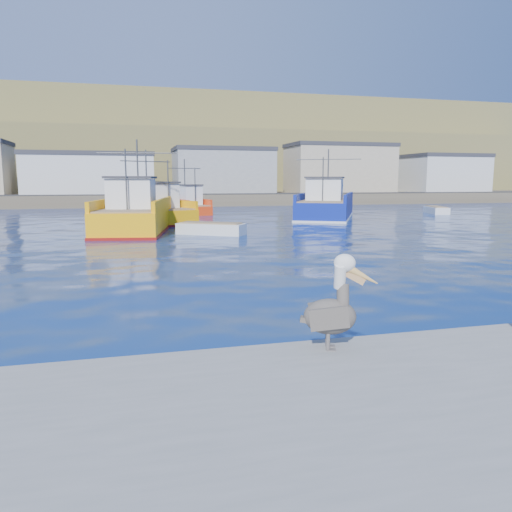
{
  "coord_description": "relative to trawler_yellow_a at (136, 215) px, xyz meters",
  "views": [
    {
      "loc": [
        -5.02,
        -11.94,
        3.64
      ],
      "look_at": [
        -0.95,
        3.75,
        1.17
      ],
      "focal_mm": 35.0,
      "sensor_mm": 36.0,
      "label": 1
    }
  ],
  "objects": [
    {
      "name": "trawler_blue",
      "position": [
        18.21,
        8.28,
        0.02
      ],
      "size": [
        10.3,
        13.94,
        6.77
      ],
      "color": "navy",
      "rests_on": "ground"
    },
    {
      "name": "far_shore",
      "position": [
        4.37,
        83.94,
        7.85
      ],
      "size": [
        200.0,
        81.0,
        24.0
      ],
      "color": "brown",
      "rests_on": "ground"
    },
    {
      "name": "ground",
      "position": [
        4.36,
        -25.27,
        -1.12
      ],
      "size": [
        260.0,
        260.0,
        0.0
      ],
      "primitive_type": "plane",
      "color": "#081261",
      "rests_on": "ground"
    },
    {
      "name": "dock_bollards",
      "position": [
        4.96,
        -28.67,
        -0.47
      ],
      "size": [
        36.2,
        0.2,
        0.3
      ],
      "color": "#4C4C4C",
      "rests_on": "dock"
    },
    {
      "name": "skiff_far",
      "position": [
        32.5,
        11.2,
        -0.81
      ],
      "size": [
        2.82,
        4.76,
        0.98
      ],
      "color": "silver",
      "rests_on": "ground"
    },
    {
      "name": "trawler_yellow_b",
      "position": [
        1.64,
        6.7,
        -0.16
      ],
      "size": [
        7.14,
        10.46,
        6.34
      ],
      "color": "#FFA907",
      "rests_on": "ground"
    },
    {
      "name": "skiff_mid",
      "position": [
        4.86,
        -3.84,
        -0.81
      ],
      "size": [
        4.72,
        3.83,
        1.0
      ],
      "color": "silver",
      "rests_on": "ground"
    },
    {
      "name": "trawler_yellow_a",
      "position": [
        0.0,
        0.0,
        0.0
      ],
      "size": [
        6.45,
        13.4,
        6.71
      ],
      "color": "#FFA907",
      "rests_on": "ground"
    },
    {
      "name": "pelican",
      "position": [
        3.0,
        -28.82,
        0.15
      ],
      "size": [
        1.44,
        0.88,
        1.81
      ],
      "color": "#595451",
      "rests_on": "dock"
    },
    {
      "name": "boat_orange",
      "position": [
        5.93,
        17.34,
        -0.14
      ],
      "size": [
        4.48,
        7.64,
        5.93
      ],
      "color": "red",
      "rests_on": "ground"
    }
  ]
}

